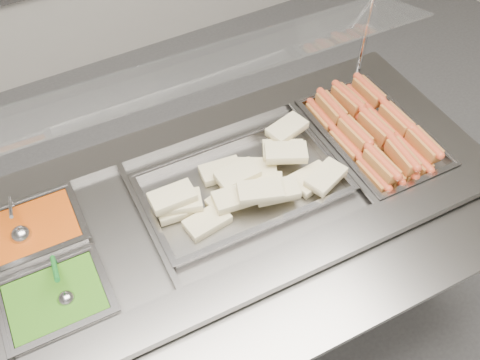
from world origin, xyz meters
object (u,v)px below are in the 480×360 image
pan_hotdogs (371,140)px  steam_counter (229,258)px  sneeze_guard (195,71)px  serving_spoon (65,294)px  pan_wraps (242,188)px  ladle (21,234)px

pan_hotdogs → steam_counter: bearing=177.5°
steam_counter → sneeze_guard: bearing=87.5°
sneeze_guard → serving_spoon: 0.77m
pan_hotdogs → pan_wraps: bearing=177.5°
steam_counter → pan_hotdogs: bearing=-2.5°
pan_wraps → ladle: ladle is taller
steam_counter → ladle: size_ratio=9.69×
pan_hotdogs → ladle: size_ratio=2.86×
ladle → pan_hotdogs: bearing=-8.2°
pan_wraps → serving_spoon: bearing=-170.0°
pan_hotdogs → pan_wraps: size_ratio=0.81×
steam_counter → ladle: ladle is taller
steam_counter → sneeze_guard: sneeze_guard is taller
sneeze_guard → pan_wraps: 0.44m
ladle → serving_spoon: (0.06, -0.27, 0.00)m
ladle → sneeze_guard: bearing=4.8°
ladle → steam_counter: bearing=-13.3°
pan_wraps → pan_hotdogs: bearing=-2.5°
pan_hotdogs → pan_wraps: (-0.55, 0.02, 0.01)m
sneeze_guard → pan_hotdogs: size_ratio=2.94×
serving_spoon → ladle: bearing=101.5°
steam_counter → serving_spoon: (-0.60, -0.12, 0.44)m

